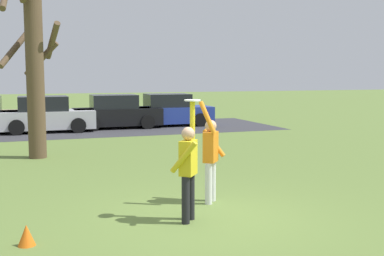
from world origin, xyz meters
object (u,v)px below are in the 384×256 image
at_px(person_defender, 211,154).
at_px(bare_tree_tall, 34,65).
at_px(frisbee_disc, 192,100).
at_px(parked_car_silver, 46,116).
at_px(person_catcher, 188,166).
at_px(parked_car_blue, 170,111).
at_px(parked_car_black, 116,113).
at_px(field_cone_orange, 26,235).

xyz_separation_m(person_defender, bare_tree_tall, (-3.08, 6.65, 1.83)).
bearing_deg(frisbee_disc, parked_car_silver, 96.86).
bearing_deg(person_defender, person_catcher, 0.00).
distance_m(frisbee_disc, parked_car_blue, 15.76).
relative_size(frisbee_disc, parked_car_blue, 0.07).
bearing_deg(person_catcher, bare_tree_tall, 55.01).
xyz_separation_m(person_catcher, person_defender, (0.83, 1.04, -0.00)).
bearing_deg(frisbee_disc, person_catcher, -128.70).
height_order(parked_car_black, parked_car_blue, same).
height_order(parked_car_black, field_cone_orange, parked_car_black).
relative_size(parked_car_black, parked_car_blue, 1.00).
bearing_deg(parked_car_black, person_catcher, -95.22).
distance_m(person_catcher, bare_tree_tall, 8.22).
bearing_deg(person_defender, frisbee_disc, 0.00).
xyz_separation_m(parked_car_black, field_cone_orange, (-4.30, -15.45, -0.57)).
distance_m(person_defender, bare_tree_tall, 7.55).
xyz_separation_m(parked_car_silver, field_cone_orange, (-1.06, -14.96, -0.57)).
bearing_deg(field_cone_orange, bare_tree_tall, 87.07).
bearing_deg(field_cone_orange, parked_car_blue, 65.83).
xyz_separation_m(person_catcher, frisbee_disc, (0.14, 0.18, 1.11)).
relative_size(person_defender, parked_car_black, 0.50).
distance_m(parked_car_black, parked_car_blue, 2.71).
relative_size(person_catcher, frisbee_disc, 7.33).
bearing_deg(person_catcher, person_defender, 0.00).
distance_m(parked_car_silver, parked_car_black, 3.28).
distance_m(person_defender, parked_car_silver, 13.82).
relative_size(person_catcher, parked_car_black, 0.50).
height_order(parked_car_silver, bare_tree_tall, bare_tree_tall).
bearing_deg(parked_car_blue, frisbee_disc, -104.58).
bearing_deg(frisbee_disc, bare_tree_tall, 107.65).
height_order(frisbee_disc, parked_car_black, frisbee_disc).
xyz_separation_m(parked_car_black, bare_tree_tall, (-3.89, -7.44, 2.09)).
xyz_separation_m(person_catcher, field_cone_orange, (-2.66, -0.32, -0.82)).
distance_m(person_catcher, person_defender, 1.33).
height_order(person_catcher, bare_tree_tall, bare_tree_tall).
distance_m(parked_car_silver, bare_tree_tall, 7.29).
relative_size(frisbee_disc, bare_tree_tall, 0.05).
bearing_deg(parked_car_black, parked_car_silver, -170.41).
xyz_separation_m(parked_car_silver, bare_tree_tall, (-0.65, -6.95, 2.09)).
bearing_deg(bare_tree_tall, person_catcher, -73.69).
bearing_deg(parked_car_black, parked_car_blue, 4.58).
height_order(person_defender, parked_car_black, person_defender).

